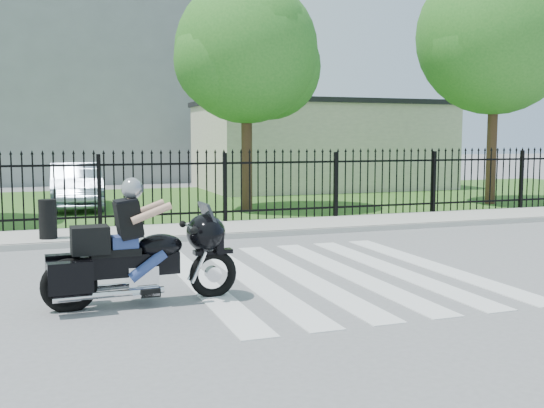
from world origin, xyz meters
name	(u,v)px	position (x,y,z in m)	size (l,w,h in m)	color
ground	(325,275)	(0.00, 0.00, 0.00)	(120.00, 120.00, 0.00)	slate
crosswalk	(325,274)	(0.00, 0.00, 0.01)	(5.00, 5.50, 0.01)	silver
sidewalk	(237,229)	(0.00, 5.00, 0.06)	(40.00, 2.00, 0.12)	#ADAAA3
curb	(250,235)	(0.00, 4.00, 0.06)	(40.00, 0.12, 0.12)	#ADAAA3
grass_strip	(178,202)	(0.00, 12.00, 0.01)	(40.00, 12.00, 0.02)	#325F20
iron_fence	(225,189)	(0.00, 6.00, 0.90)	(26.00, 0.04, 1.80)	black
tree_mid	(246,52)	(1.50, 9.00, 4.67)	(4.20, 4.20, 6.78)	#382316
tree_right	(496,36)	(9.50, 8.00, 5.39)	(5.00, 5.00, 7.90)	#382316
building_low	(321,147)	(7.00, 16.00, 1.75)	(10.00, 6.00, 3.50)	beige
building_low_roof	(321,104)	(7.00, 16.00, 3.60)	(10.20, 6.20, 0.20)	black
building_tall	(66,63)	(-3.00, 26.00, 6.00)	(15.00, 10.00, 12.00)	gray
motorcycle_rider	(137,252)	(-3.05, -0.81, 0.70)	(2.58, 0.83, 1.70)	black
parked_car	(76,185)	(-3.29, 11.16, 0.72)	(1.47, 4.22, 1.39)	#91A3B7
litter_bin	(48,219)	(-4.14, 4.56, 0.52)	(0.36, 0.36, 0.80)	black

